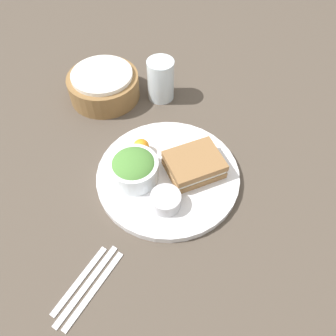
{
  "coord_description": "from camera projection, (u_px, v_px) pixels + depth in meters",
  "views": [
    {
      "loc": [
        -0.27,
        -0.37,
        0.65
      ],
      "look_at": [
        0.0,
        0.0,
        0.04
      ],
      "focal_mm": 35.0,
      "sensor_mm": 36.0,
      "label": 1
    }
  ],
  "objects": [
    {
      "name": "ground_plane",
      "position": [
        168.0,
        177.0,
        0.79
      ],
      "size": [
        4.0,
        4.0,
        0.0
      ],
      "primitive_type": "plane",
      "color": "#4C4238"
    },
    {
      "name": "plate",
      "position": [
        168.0,
        175.0,
        0.78
      ],
      "size": [
        0.34,
        0.34,
        0.02
      ],
      "primitive_type": "cylinder",
      "color": "silver",
      "rests_on": "ground_plane"
    },
    {
      "name": "sandwich",
      "position": [
        194.0,
        165.0,
        0.76
      ],
      "size": [
        0.14,
        0.13,
        0.04
      ],
      "color": "olive",
      "rests_on": "plate"
    },
    {
      "name": "salad_bowl",
      "position": [
        134.0,
        168.0,
        0.74
      ],
      "size": [
        0.11,
        0.11,
        0.06
      ],
      "color": "white",
      "rests_on": "plate"
    },
    {
      "name": "dressing_cup",
      "position": [
        166.0,
        200.0,
        0.71
      ],
      "size": [
        0.07,
        0.07,
        0.03
      ],
      "primitive_type": "cylinder",
      "color": "#B7B7BC",
      "rests_on": "plate"
    },
    {
      "name": "orange_wedge",
      "position": [
        141.0,
        147.0,
        0.8
      ],
      "size": [
        0.04,
        0.04,
        0.04
      ],
      "primitive_type": "sphere",
      "color": "orange",
      "rests_on": "plate"
    },
    {
      "name": "drink_glass",
      "position": [
        161.0,
        80.0,
        0.92
      ],
      "size": [
        0.08,
        0.08,
        0.12
      ],
      "primitive_type": "cylinder",
      "color": "silver",
      "rests_on": "ground_plane"
    },
    {
      "name": "bread_basket",
      "position": [
        104.0,
        85.0,
        0.94
      ],
      "size": [
        0.2,
        0.2,
        0.08
      ],
      "color": "olive",
      "rests_on": "ground_plane"
    },
    {
      "name": "fork",
      "position": [
        94.0,
        290.0,
        0.63
      ],
      "size": [
        0.16,
        0.08,
        0.01
      ],
      "primitive_type": "cube",
      "rotation": [
        0.0,
        0.0,
        3.54
      ],
      "color": "silver",
      "rests_on": "ground_plane"
    },
    {
      "name": "knife",
      "position": [
        87.0,
        285.0,
        0.63
      ],
      "size": [
        0.17,
        0.08,
        0.01
      ],
      "primitive_type": "cube",
      "rotation": [
        0.0,
        0.0,
        3.54
      ],
      "color": "silver",
      "rests_on": "ground_plane"
    },
    {
      "name": "spoon",
      "position": [
        80.0,
        280.0,
        0.64
      ],
      "size": [
        0.15,
        0.07,
        0.01
      ],
      "primitive_type": "cube",
      "rotation": [
        0.0,
        0.0,
        3.54
      ],
      "color": "silver",
      "rests_on": "ground_plane"
    }
  ]
}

